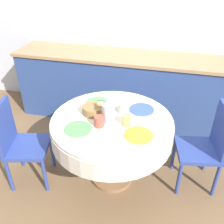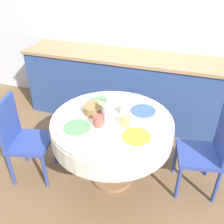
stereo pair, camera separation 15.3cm
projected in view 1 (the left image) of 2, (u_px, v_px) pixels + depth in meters
ground_plane at (112, 177)px, 2.72m from camera, size 12.00×12.00×0.00m
wall_back at (141, 22)px, 3.31m from camera, size 7.00×0.05×2.60m
kitchen_counter at (133, 88)px, 3.47m from camera, size 3.24×0.64×0.95m
dining_table at (112, 131)px, 2.38m from camera, size 1.15×1.15×0.76m
chair_left at (207, 144)px, 2.40m from camera, size 0.47×0.47×0.91m
chair_right at (19, 141)px, 2.45m from camera, size 0.48×0.48×0.91m
plate_near_left at (78, 129)px, 2.17m from camera, size 0.24×0.24×0.01m
cup_near_left at (99, 121)px, 2.20m from camera, size 0.09×0.09×0.10m
plate_near_right at (139, 135)px, 2.10m from camera, size 0.24×0.24×0.01m
cup_near_right at (127, 120)px, 2.21m from camera, size 0.09×0.09×0.10m
plate_far_left at (98, 102)px, 2.56m from camera, size 0.24×0.24×0.01m
cup_far_left at (101, 108)px, 2.38m from camera, size 0.09×0.09×0.10m
plate_far_right at (142, 109)px, 2.45m from camera, size 0.24×0.24×0.01m
cup_far_right at (124, 109)px, 2.38m from camera, size 0.09×0.09×0.10m
coffee_carafe at (108, 111)px, 2.23m from camera, size 0.12×0.12×0.26m
teapot at (111, 103)px, 2.41m from camera, size 0.19×0.14×0.18m
bread_basket at (93, 110)px, 2.38m from camera, size 0.20×0.20×0.08m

